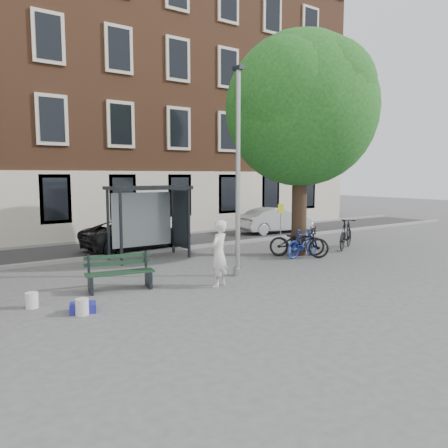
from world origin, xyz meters
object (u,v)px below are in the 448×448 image
bus_shelter (157,205)px  bike_b (303,243)px  lamppost (238,183)px  bike_c (299,242)px  bench (120,274)px  car_dark (138,234)px  notice_sign (281,216)px  bike_d (346,234)px  painter (219,254)px  bike_a (297,241)px  car_silver (275,220)px

bus_shelter → bike_b: bearing=-35.5°
lamppost → bike_c: 4.39m
bench → bus_shelter: bearing=62.3°
bike_c → car_dark: (-4.18, 4.90, 0.06)m
notice_sign → car_dark: bearing=161.4°
bench → bike_d: (10.01, 0.84, 0.20)m
painter → car_dark: bearing=-124.6°
bus_shelter → bike_a: 5.36m
car_dark → notice_sign: notice_sign is taller
bus_shelter → bike_b: 5.52m
bus_shelter → bike_c: bus_shelter is taller
car_silver → lamppost: bearing=137.5°
bus_shelter → bike_c: bearing=-35.3°
bench → bike_b: size_ratio=1.04×
bench → notice_sign: bearing=30.7°
lamppost → car_dark: (-0.56, 6.00, -2.16)m
bus_shelter → bike_d: 7.74m
bike_a → car_dark: (-4.35, 4.63, 0.08)m
bench → bike_d: bike_d is taller
bench → bike_c: (7.14, 0.63, 0.15)m
lamppost → bike_d: bearing=11.4°
bike_c → notice_sign: notice_sign is taller
bike_b → car_silver: 6.94m
bike_c → bike_d: size_ratio=1.05×
car_dark → notice_sign: bearing=-120.0°
lamppost → bus_shelter: lamppost is taller
bike_a → bike_d: 2.70m
bench → bike_a: (7.31, 0.90, 0.12)m
bike_c → car_silver: (3.91, 5.70, 0.09)m
bike_a → bike_c: bearing=-175.4°
bike_a → bike_c: (-0.16, -0.27, 0.03)m
lamppost → bike_c: lamppost is taller
bus_shelter → bike_d: bus_shelter is taller
bike_b → car_silver: bearing=-40.5°
painter → bench: painter is taller
painter → car_dark: (0.64, 6.76, -0.28)m
car_silver → bench: bearing=125.3°
bike_a → bike_d: bearing=-55.1°
bike_a → bike_b: size_ratio=1.17×
bus_shelter → bike_c: size_ratio=1.32×
lamppost → car_silver: (7.53, 6.80, -2.12)m
painter → car_dark: size_ratio=0.40×
lamppost → car_dark: 6.40m
bench → lamppost: bearing=3.4°
bus_shelter → car_silver: size_ratio=0.71×
bike_a → bike_d: bike_d is taller
lamppost → car_silver: size_ratio=1.53×
bike_b → notice_sign: (1.14, 2.47, 0.75)m
car_silver → bike_a: bearing=150.9°
bike_a → car_silver: bearing=1.5°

